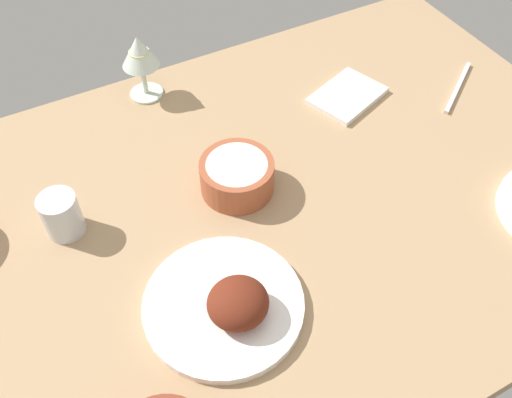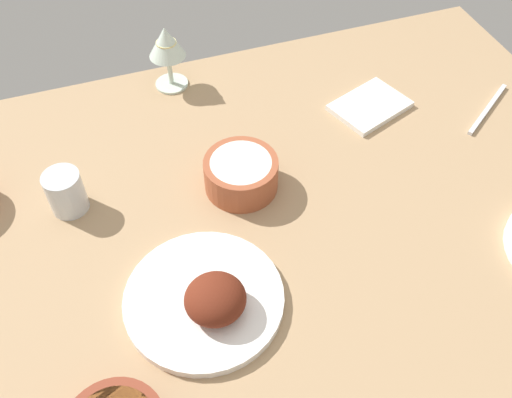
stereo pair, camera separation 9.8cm
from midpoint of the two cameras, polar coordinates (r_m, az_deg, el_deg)
The scene contains 7 objects.
dining_table at distance 100.72cm, azimuth -2.77°, elevation -1.64°, with size 140.00×90.00×4.00cm, color tan.
plate_far_side at distance 86.10cm, azimuth -6.13°, elevation -10.76°, with size 24.67×24.67×7.36cm.
bowl_cream at distance 99.72cm, azimuth -4.74°, elevation 2.26°, with size 13.22×13.22×6.21cm.
wine_glass at distance 118.42cm, azimuth -14.12°, elevation 13.88°, with size 7.60×7.60×14.00cm.
water_tumbler at distance 99.87cm, azimuth -21.77°, elevation -1.68°, with size 6.42×6.42×7.90cm, color silver.
folded_napkin at distance 120.55cm, azimuth 6.91°, elevation 10.23°, with size 14.92×10.78×1.20cm, color white.
fork_loose at distance 128.07cm, azimuth 17.71°, elevation 10.63°, with size 18.55×0.90×0.80cm, color silver.
Camera 1 is at (-29.72, -55.87, 80.50)cm, focal length 39.51 mm.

